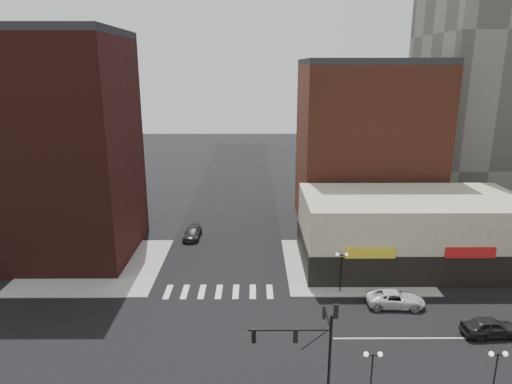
{
  "coord_description": "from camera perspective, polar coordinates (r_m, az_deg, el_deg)",
  "views": [
    {
      "loc": [
        3.41,
        -33.17,
        21.78
      ],
      "look_at": [
        3.61,
        5.98,
        11.0
      ],
      "focal_mm": 32.0,
      "sensor_mm": 36.0,
      "label": 1
    }
  ],
  "objects": [
    {
      "name": "ground",
      "position": [
        39.83,
        -5.42,
        -17.83
      ],
      "size": [
        240.0,
        240.0,
        0.0
      ],
      "primitive_type": "plane",
      "color": "black",
      "rests_on": "ground"
    },
    {
      "name": "road_ew",
      "position": [
        39.82,
        -5.42,
        -17.82
      ],
      "size": [
        200.0,
        14.0,
        0.02
      ],
      "primitive_type": "cube",
      "color": "black",
      "rests_on": "ground"
    },
    {
      "name": "road_ns",
      "position": [
        39.82,
        -5.42,
        -17.82
      ],
      "size": [
        14.0,
        200.0,
        0.02
      ],
      "primitive_type": "cube",
      "color": "black",
      "rests_on": "ground"
    },
    {
      "name": "sidewalk_nw",
      "position": [
        55.36,
        -19.37,
        -8.63
      ],
      "size": [
        15.0,
        15.0,
        0.12
      ],
      "primitive_type": "cube",
      "color": "gray",
      "rests_on": "ground"
    },
    {
      "name": "sidewalk_ne",
      "position": [
        53.55,
        11.83,
        -8.89
      ],
      "size": [
        15.0,
        15.0,
        0.12
      ],
      "primitive_type": "cube",
      "color": "gray",
      "rests_on": "ground"
    },
    {
      "name": "building_nw",
      "position": [
        57.08,
        -23.49,
        4.76
      ],
      "size": [
        16.0,
        15.0,
        25.0
      ],
      "primitive_type": "cube",
      "color": "#3D1713",
      "rests_on": "ground"
    },
    {
      "name": "building_nw_low",
      "position": [
        77.55,
        -27.47,
        1.9
      ],
      "size": [
        20.0,
        18.0,
        12.0
      ],
      "primitive_type": "cube",
      "color": "#3D1713",
      "rests_on": "ground"
    },
    {
      "name": "building_ne_midrise",
      "position": [
        65.47,
        13.55,
        5.49
      ],
      "size": [
        18.0,
        15.0,
        22.0
      ],
      "primitive_type": "cube",
      "color": "brown",
      "rests_on": "ground"
    },
    {
      "name": "building_ne_row",
      "position": [
        54.51,
        18.63,
        -5.27
      ],
      "size": [
        24.2,
        12.2,
        8.0
      ],
      "color": "beige",
      "rests_on": "ground"
    },
    {
      "name": "traffic_signal",
      "position": [
        30.65,
        7.29,
        -18.02
      ],
      "size": [
        5.59,
        3.09,
        7.77
      ],
      "color": "black",
      "rests_on": "ground"
    },
    {
      "name": "street_lamp_se_a",
      "position": [
        32.14,
        14.33,
        -20.27
      ],
      "size": [
        1.22,
        0.32,
        4.16
      ],
      "color": "black",
      "rests_on": "sidewalk_se"
    },
    {
      "name": "street_lamp_se_b",
      "position": [
        34.91,
        27.86,
        -18.58
      ],
      "size": [
        1.22,
        0.32,
        4.16
      ],
      "color": "black",
      "rests_on": "sidewalk_se"
    },
    {
      "name": "street_lamp_ne",
      "position": [
        45.94,
        10.63,
        -8.62
      ],
      "size": [
        1.22,
        0.32,
        4.16
      ],
      "color": "black",
      "rests_on": "sidewalk_ne"
    },
    {
      "name": "white_suv",
      "position": [
        45.86,
        17.03,
        -12.64
      ],
      "size": [
        5.5,
        2.78,
        1.49
      ],
      "primitive_type": "imported",
      "rotation": [
        0.0,
        0.0,
        1.51
      ],
      "color": "silver",
      "rests_on": "ground"
    },
    {
      "name": "dark_sedan_east",
      "position": [
        44.23,
        27.28,
        -14.78
      ],
      "size": [
        4.88,
        2.21,
        1.62
      ],
      "primitive_type": "imported",
      "rotation": [
        0.0,
        0.0,
        1.63
      ],
      "color": "black",
      "rests_on": "ground"
    },
    {
      "name": "dark_sedan_north",
      "position": [
        60.64,
        -7.95,
        -5.08
      ],
      "size": [
        2.19,
        5.04,
        1.44
      ],
      "primitive_type": "imported",
      "rotation": [
        0.0,
        0.0,
        -0.03
      ],
      "color": "black",
      "rests_on": "ground"
    }
  ]
}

